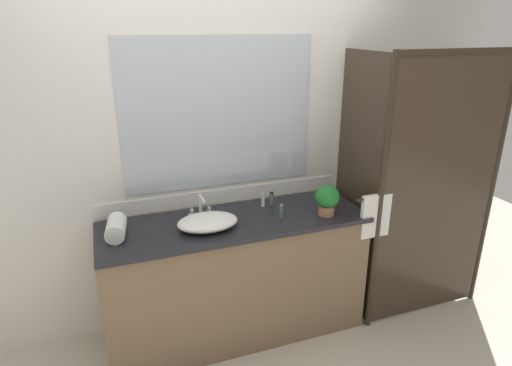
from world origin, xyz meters
The scene contains 11 objects.
ground_plane centered at (0.00, 0.00, 0.00)m, with size 8.00×8.00×0.00m, color beige.
wall_back_with_mirror centered at (0.00, 0.34, 1.31)m, with size 4.40×0.06×2.60m.
vanity_cabinet centered at (0.00, 0.01, 0.45)m, with size 1.80×0.58×0.90m.
shower_enclosure centered at (1.28, -0.19, 1.02)m, with size 1.20×0.59×2.00m.
sink_basin centered at (-0.20, -0.05, 0.94)m, with size 0.39×0.29×0.08m, color white.
faucet centered at (-0.20, 0.14, 0.95)m, with size 0.17×0.14×0.16m.
potted_plant centered at (0.62, -0.13, 1.02)m, with size 0.17×0.17×0.21m.
amenity_bottle_conditioner centered at (0.31, -0.06, 0.95)m, with size 0.03×0.03×0.10m.
amenity_bottle_shampoo centered at (0.33, 0.17, 0.95)m, with size 0.03×0.03×0.10m.
amenity_bottle_body_wash centered at (0.26, 0.16, 0.95)m, with size 0.02×0.02×0.10m.
rolled_towel_near_edge centered at (-0.76, 0.03, 0.96)m, with size 0.12×0.12×0.23m, color white.
Camera 1 is at (-0.77, -2.54, 2.14)m, focal length 30.47 mm.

